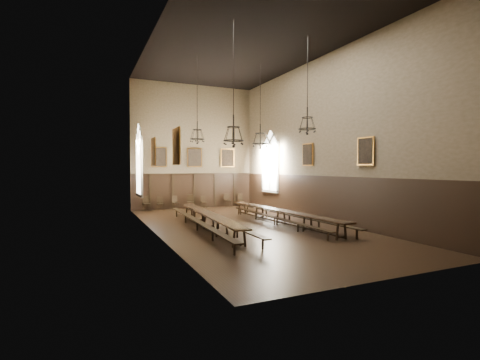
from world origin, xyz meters
TOP-DOWN VIEW (x-y plane):
  - floor at (0.00, 0.00)m, footprint 9.00×18.00m
  - ceiling at (0.00, 0.00)m, footprint 9.00×18.00m
  - wall_back at (0.00, 9.01)m, footprint 9.00×0.02m
  - wall_front at (0.00, -9.01)m, footprint 9.00×0.02m
  - wall_left at (-4.51, 0.00)m, footprint 0.02×18.00m
  - wall_right at (4.51, 0.00)m, footprint 0.02×18.00m
  - wainscot_panelling at (0.00, 0.00)m, footprint 9.00×18.00m
  - table_left at (-1.90, 0.23)m, footprint 1.26×9.42m
  - table_right at (1.92, -0.16)m, footprint 1.22×9.71m
  - bench_left_outer at (-2.58, -0.08)m, footprint 0.82×10.76m
  - bench_left_inner at (-1.51, -0.06)m, footprint 0.35×10.04m
  - bench_right_inner at (1.53, -0.17)m, footprint 0.28×9.29m
  - bench_right_outer at (2.59, 0.09)m, footprint 0.79×10.41m
  - chair_0 at (-3.52, 8.52)m, footprint 0.53×0.53m
  - chair_1 at (-2.57, 8.52)m, footprint 0.44×0.44m
  - chair_2 at (-1.50, 8.58)m, footprint 0.51×0.51m
  - chair_3 at (-0.44, 8.53)m, footprint 0.56×0.56m
  - chair_4 at (0.58, 8.58)m, footprint 0.41×0.41m
  - chair_6 at (2.42, 8.47)m, footprint 0.45×0.45m
  - chair_7 at (3.52, 8.55)m, footprint 0.49×0.49m
  - chandelier_back_left at (-1.75, 2.52)m, footprint 0.79×0.79m
  - chandelier_back_right at (2.01, 2.37)m, footprint 0.93×0.93m
  - chandelier_front_left at (-1.70, -2.38)m, footprint 0.86×0.86m
  - chandelier_front_right at (2.11, -2.17)m, footprint 0.82×0.82m
  - portrait_back_0 at (-2.60, 8.88)m, footprint 1.10×0.12m
  - portrait_back_1 at (0.00, 8.88)m, footprint 1.10×0.12m
  - portrait_back_2 at (2.60, 8.88)m, footprint 1.10×0.12m
  - portrait_left_0 at (-4.38, 1.00)m, footprint 0.12×1.00m
  - portrait_left_1 at (-4.38, -3.50)m, footprint 0.12×1.00m
  - portrait_right_0 at (4.38, 1.00)m, footprint 0.12×1.00m
  - portrait_right_1 at (4.38, -3.50)m, footprint 0.12×1.00m
  - window_right at (4.43, 5.50)m, footprint 0.20×2.20m
  - window_left at (-4.43, 5.50)m, footprint 0.20×2.20m

SIDE VIEW (x-z plane):
  - floor at x=0.00m, z-range -0.02..0.00m
  - chair_4 at x=0.58m, z-range -0.17..0.70m
  - bench_right_inner at x=1.53m, z-range 0.06..0.48m
  - chair_1 at x=-2.57m, z-range -0.18..0.73m
  - chair_2 at x=-1.50m, z-range -0.19..0.76m
  - chair_7 at x=3.52m, z-range -0.19..0.76m
  - bench_left_inner at x=-1.51m, z-range 0.06..0.51m
  - bench_right_outer at x=2.59m, z-range 0.06..0.53m
  - chair_6 at x=2.42m, z-range -0.20..0.80m
  - chair_3 at x=-0.44m, z-range -0.20..0.81m
  - chair_0 at x=-3.52m, z-range -0.20..0.82m
  - bench_left_outer at x=-2.58m, z-range 0.07..0.55m
  - table_left at x=-1.90m, z-range 0.00..0.73m
  - table_right at x=1.92m, z-range 0.00..0.76m
  - wainscot_panelling at x=0.00m, z-range 0.00..2.50m
  - window_right at x=4.43m, z-range 1.10..5.70m
  - window_left at x=-4.43m, z-range 1.10..5.70m
  - portrait_back_0 at x=-2.60m, z-range 3.00..4.40m
  - portrait_back_1 at x=0.00m, z-range 3.00..4.40m
  - portrait_back_2 at x=2.60m, z-range 3.00..4.40m
  - portrait_left_0 at x=-4.38m, z-range 3.05..4.35m
  - portrait_left_1 at x=-4.38m, z-range 3.05..4.35m
  - portrait_right_0 at x=4.38m, z-range 3.05..4.35m
  - portrait_right_1 at x=4.38m, z-range 3.05..4.35m
  - chandelier_front_left at x=-1.70m, z-range 1.86..6.94m
  - wall_back at x=0.00m, z-range 0.00..9.00m
  - wall_front at x=0.00m, z-range 0.00..9.00m
  - wall_left at x=-4.51m, z-range 0.00..9.00m
  - wall_right at x=4.51m, z-range 0.00..9.00m
  - chandelier_back_right at x=2.01m, z-range 2.23..7.05m
  - chandelier_back_left at x=-1.75m, z-range 2.50..7.15m
  - chandelier_front_right at x=2.11m, z-range 2.84..7.24m
  - ceiling at x=0.00m, z-range 9.00..9.02m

